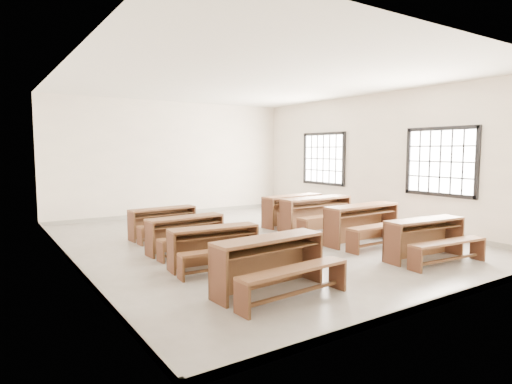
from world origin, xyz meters
TOP-DOWN VIEW (x-y plane):
  - room at (0.09, 0.00)m, footprint 8.50×8.50m
  - desk_set_0 at (-1.57, -2.74)m, footprint 1.65×0.94m
  - desk_set_1 at (-1.63, -1.30)m, footprint 1.48×0.85m
  - desk_set_2 at (-1.57, -0.10)m, footprint 1.48×0.84m
  - desk_set_3 at (-1.45, 1.32)m, footprint 1.45×0.83m
  - desk_set_4 at (1.57, -2.84)m, footprint 1.60×0.93m
  - desk_set_5 at (1.65, -1.38)m, footprint 1.72×0.92m
  - desk_set_6 at (1.62, -0.04)m, footprint 1.78×0.94m
  - desk_set_7 at (1.75, 0.96)m, footprint 1.73×1.01m

SIDE VIEW (x-z plane):
  - desk_set_3 at x=-1.45m, z-range 0.05..0.68m
  - desk_set_1 at x=-1.63m, z-range 0.05..0.70m
  - desk_set_2 at x=-1.57m, z-range 0.05..0.70m
  - desk_set_4 at x=1.57m, z-range 0.06..0.75m
  - desk_set_0 at x=-1.57m, z-range 0.06..0.78m
  - desk_set_7 at x=1.75m, z-range 0.06..0.80m
  - desk_set_5 at x=1.65m, z-range 0.06..0.83m
  - desk_set_6 at x=1.62m, z-range 0.07..0.86m
  - room at x=0.09m, z-range 0.54..3.74m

